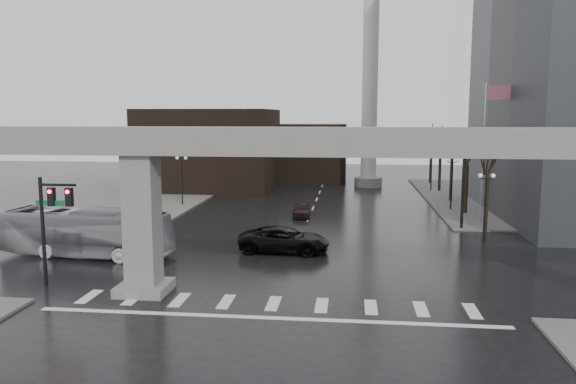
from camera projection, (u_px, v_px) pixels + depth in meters
name	position (u px, v px, depth m)	size (l,w,h in m)	color
ground	(276.00, 297.00, 28.85)	(160.00, 160.00, 0.00)	black
sidewalk_ne	(555.00, 200.00, 61.40)	(28.00, 36.00, 0.15)	#605E5C
sidewalk_nw	(101.00, 193.00, 67.16)	(28.00, 36.00, 0.15)	#605E5C
elevated_guideway	(301.00, 164.00, 27.78)	(48.00, 2.60, 8.70)	gray
building_far_left	(211.00, 149.00, 71.07)	(16.00, 14.00, 10.00)	black
building_far_mid	(311.00, 153.00, 79.72)	(10.00, 10.00, 8.00)	black
smokestack	(370.00, 83.00, 71.66)	(3.60, 3.60, 30.00)	beige
signal_mast_arm	(416.00, 158.00, 45.57)	(12.12, 0.43, 8.00)	black
signal_left_pole	(52.00, 213.00, 30.15)	(2.30, 0.30, 6.00)	black
flagpole_assembly	(488.00, 136.00, 47.79)	(2.06, 0.12, 12.00)	silver
lamp_right_0	(486.00, 196.00, 40.67)	(1.22, 0.32, 5.11)	black
lamp_right_1	(452.00, 175.00, 54.45)	(1.22, 0.32, 5.11)	black
lamp_right_2	(432.00, 163.00, 68.23)	(1.22, 0.32, 5.11)	black
lamp_left_0	(128.00, 190.00, 43.66)	(1.22, 0.32, 5.11)	black
lamp_left_1	(182.00, 172.00, 57.44)	(1.22, 0.32, 5.11)	black
lamp_left_2	(215.00, 161.00, 71.22)	(1.22, 0.32, 5.11)	black
tree_right_0	(487.00, 197.00, 44.60)	(1.09, 1.58, 7.50)	black
tree_right_1	(467.00, 184.00, 52.47)	(1.09, 1.61, 7.67)	black
tree_right_2	(452.00, 175.00, 60.33)	(1.10, 1.63, 7.85)	black
tree_right_3	(440.00, 167.00, 68.20)	(1.11, 1.66, 8.02)	black
tree_right_4	(431.00, 161.00, 76.07)	(1.12, 1.69, 8.19)	black
pickup_truck	(284.00, 240.00, 38.27)	(2.85, 6.18, 1.72)	black
city_bus	(86.00, 233.00, 36.99)	(2.69, 11.51, 3.21)	#B0B1B5
far_car	(302.00, 210.00, 51.44)	(1.56, 3.87, 1.32)	black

